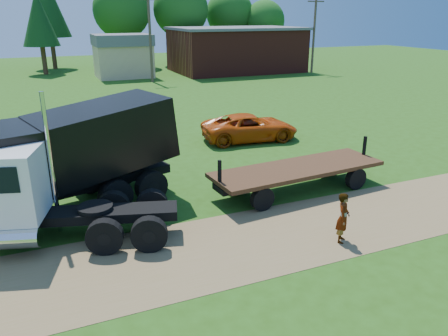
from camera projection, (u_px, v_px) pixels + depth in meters
name	position (u px, v px, depth m)	size (l,w,h in m)	color
ground	(243.00, 243.00, 13.85)	(140.00, 140.00, 0.00)	#264C10
dirt_track	(243.00, 243.00, 13.85)	(120.00, 4.20, 0.01)	brown
white_semi_tractor	(13.00, 195.00, 13.42)	(7.90, 4.48, 4.68)	black
black_dump_truck	(60.00, 155.00, 15.37)	(9.29, 4.97, 3.94)	black
orange_pickup	(250.00, 127.00, 24.85)	(2.51, 5.45, 1.51)	#BE4408
flatbed_trailer	(298.00, 172.00, 17.69)	(7.41, 2.71, 1.86)	#352111
spectator_a	(343.00, 218.00, 13.70)	(0.60, 0.40, 1.65)	#999999
spectator_b	(59.00, 162.00, 18.52)	(0.91, 0.71, 1.88)	#999999
brick_building	(236.00, 49.00, 54.28)	(15.40, 10.40, 5.30)	maroon
tan_shed	(123.00, 55.00, 49.19)	(6.20, 5.40, 4.70)	tan
utility_poles	(150.00, 36.00, 44.83)	(42.20, 0.28, 9.00)	#433226
tree_row	(74.00, 12.00, 55.03)	(56.67, 13.59, 11.56)	#352615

